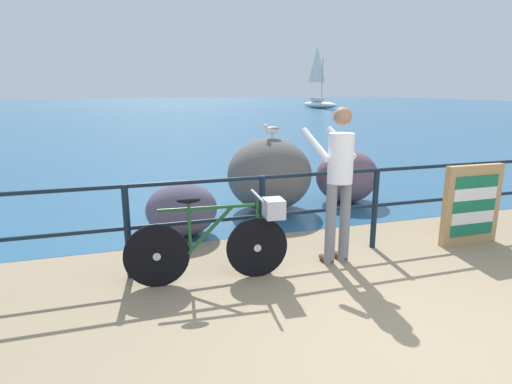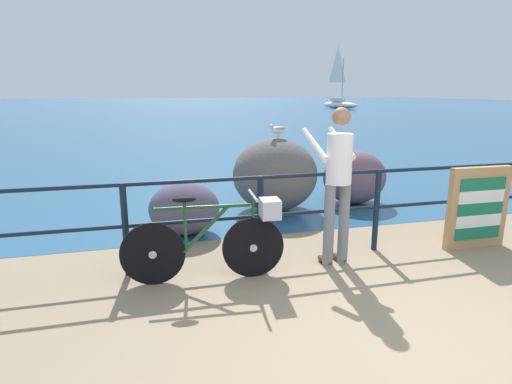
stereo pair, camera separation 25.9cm
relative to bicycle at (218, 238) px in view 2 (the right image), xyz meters
name	(u,v)px [view 2 (the right image)]	position (x,y,z in m)	size (l,w,h in m)	color
ground_plane	(183,129)	(1.30, 18.18, -0.51)	(120.00, 120.00, 0.10)	#937F60
sea_surface	(160,107)	(1.30, 46.21, -0.46)	(120.00, 90.00, 0.01)	#285B7F
promenade_railing	(321,204)	(1.30, 0.36, 0.17)	(7.49, 0.07, 1.02)	black
bicycle	(218,238)	(0.00, 0.00, 0.00)	(1.70, 0.48, 0.92)	black
person_at_railing	(337,179)	(1.36, 0.08, 0.53)	(0.52, 0.67, 1.78)	slate
folded_deckchair_stack	(477,208)	(3.30, 0.11, 0.06)	(0.84, 0.10, 1.04)	tan
breakwater_boulder_main	(275,175)	(1.37, 2.41, 0.13)	(1.39, 1.30, 1.19)	#605B56
breakwater_boulder_left	(184,208)	(-0.20, 1.56, -0.10)	(0.97, 0.84, 0.73)	#534D62
breakwater_boulder_right	(354,177)	(2.84, 2.48, 0.00)	(1.11, 0.96, 0.93)	#6C515D
seagull	(278,129)	(1.41, 2.43, 0.87)	(0.34, 0.18, 0.23)	gold
sailboat	(340,101)	(18.79, 36.61, 0.24)	(2.92, 4.56, 6.16)	white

